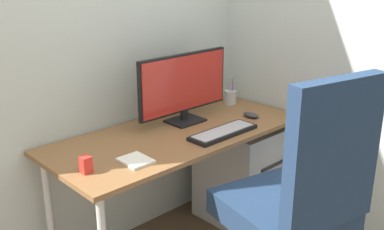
{
  "coord_description": "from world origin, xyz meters",
  "views": [
    {
      "loc": [
        -1.5,
        -1.7,
        1.57
      ],
      "look_at": [
        0.04,
        -0.06,
        0.81
      ],
      "focal_mm": 42.31,
      "sensor_mm": 36.0,
      "label": 1
    }
  ],
  "objects_px": {
    "mouse": "(251,115)",
    "pen_holder": "(230,97)",
    "filing_cabinet": "(241,172)",
    "keyboard": "(223,132)",
    "notebook": "(136,161)",
    "office_chair": "(299,196)",
    "monitor": "(184,85)",
    "desk_clamp_accessory": "(86,165)"
  },
  "relations": [
    {
      "from": "mouse",
      "to": "pen_holder",
      "type": "relative_size",
      "value": 0.58
    },
    {
      "from": "filing_cabinet",
      "to": "keyboard",
      "type": "height_order",
      "value": "keyboard"
    },
    {
      "from": "notebook",
      "to": "mouse",
      "type": "bearing_deg",
      "value": 3.34
    },
    {
      "from": "office_chair",
      "to": "mouse",
      "type": "relative_size",
      "value": 11.13
    },
    {
      "from": "keyboard",
      "to": "mouse",
      "type": "bearing_deg",
      "value": 13.04
    },
    {
      "from": "monitor",
      "to": "pen_holder",
      "type": "relative_size",
      "value": 3.46
    },
    {
      "from": "pen_holder",
      "to": "notebook",
      "type": "height_order",
      "value": "pen_holder"
    },
    {
      "from": "monitor",
      "to": "mouse",
      "type": "xyz_separation_m",
      "value": [
        0.33,
        -0.22,
        -0.2
      ]
    },
    {
      "from": "office_chair",
      "to": "keyboard",
      "type": "distance_m",
      "value": 0.57
    },
    {
      "from": "monitor",
      "to": "desk_clamp_accessory",
      "type": "height_order",
      "value": "monitor"
    },
    {
      "from": "notebook",
      "to": "desk_clamp_accessory",
      "type": "distance_m",
      "value": 0.23
    },
    {
      "from": "office_chair",
      "to": "keyboard",
      "type": "relative_size",
      "value": 2.85
    },
    {
      "from": "filing_cabinet",
      "to": "monitor",
      "type": "xyz_separation_m",
      "value": [
        -0.36,
        0.13,
        0.61
      ]
    },
    {
      "from": "filing_cabinet",
      "to": "monitor",
      "type": "relative_size",
      "value": 1.01
    },
    {
      "from": "filing_cabinet",
      "to": "pen_holder",
      "type": "distance_m",
      "value": 0.48
    },
    {
      "from": "notebook",
      "to": "pen_holder",
      "type": "bearing_deg",
      "value": 18.11
    },
    {
      "from": "monitor",
      "to": "office_chair",
      "type": "bearing_deg",
      "value": -95.57
    },
    {
      "from": "pen_holder",
      "to": "mouse",
      "type": "bearing_deg",
      "value": -113.19
    },
    {
      "from": "mouse",
      "to": "pen_holder",
      "type": "height_order",
      "value": "pen_holder"
    },
    {
      "from": "mouse",
      "to": "filing_cabinet",
      "type": "bearing_deg",
      "value": 64.47
    },
    {
      "from": "keyboard",
      "to": "mouse",
      "type": "relative_size",
      "value": 3.91
    },
    {
      "from": "mouse",
      "to": "office_chair",
      "type": "bearing_deg",
      "value": -126.79
    },
    {
      "from": "monitor",
      "to": "pen_holder",
      "type": "xyz_separation_m",
      "value": [
        0.44,
        0.05,
        -0.17
      ]
    },
    {
      "from": "keyboard",
      "to": "desk_clamp_accessory",
      "type": "xyz_separation_m",
      "value": [
        -0.76,
        0.09,
        0.03
      ]
    },
    {
      "from": "office_chair",
      "to": "keyboard",
      "type": "xyz_separation_m",
      "value": [
        0.09,
        0.55,
        0.12
      ]
    },
    {
      "from": "office_chair",
      "to": "desk_clamp_accessory",
      "type": "height_order",
      "value": "office_chair"
    },
    {
      "from": "office_chair",
      "to": "notebook",
      "type": "height_order",
      "value": "office_chair"
    },
    {
      "from": "notebook",
      "to": "monitor",
      "type": "bearing_deg",
      "value": 26.6
    },
    {
      "from": "monitor",
      "to": "keyboard",
      "type": "bearing_deg",
      "value": -87.81
    },
    {
      "from": "office_chair",
      "to": "notebook",
      "type": "relative_size",
      "value": 7.93
    },
    {
      "from": "office_chair",
      "to": "pen_holder",
      "type": "bearing_deg",
      "value": 59.4
    },
    {
      "from": "keyboard",
      "to": "notebook",
      "type": "relative_size",
      "value": 2.78
    },
    {
      "from": "mouse",
      "to": "pen_holder",
      "type": "xyz_separation_m",
      "value": [
        0.11,
        0.27,
        0.03
      ]
    },
    {
      "from": "desk_clamp_accessory",
      "to": "pen_holder",
      "type": "bearing_deg",
      "value": 11.6
    },
    {
      "from": "pen_holder",
      "to": "desk_clamp_accessory",
      "type": "xyz_separation_m",
      "value": [
        -1.19,
        -0.25,
        -0.01
      ]
    },
    {
      "from": "keyboard",
      "to": "pen_holder",
      "type": "relative_size",
      "value": 2.28
    },
    {
      "from": "pen_holder",
      "to": "notebook",
      "type": "distance_m",
      "value": 1.02
    },
    {
      "from": "office_chair",
      "to": "notebook",
      "type": "distance_m",
      "value": 0.75
    },
    {
      "from": "office_chair",
      "to": "pen_holder",
      "type": "distance_m",
      "value": 1.04
    },
    {
      "from": "office_chair",
      "to": "keyboard",
      "type": "bearing_deg",
      "value": 80.33
    },
    {
      "from": "filing_cabinet",
      "to": "monitor",
      "type": "bearing_deg",
      "value": 159.77
    },
    {
      "from": "office_chair",
      "to": "monitor",
      "type": "xyz_separation_m",
      "value": [
        0.08,
        0.84,
        0.32
      ]
    }
  ]
}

